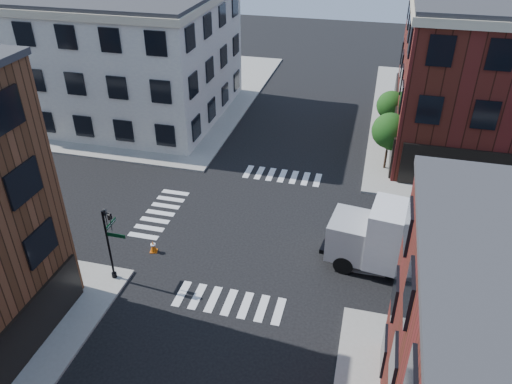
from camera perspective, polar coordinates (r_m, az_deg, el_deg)
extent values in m
plane|color=black|center=(32.43, 0.52, -4.12)|extent=(120.00, 120.00, 0.00)
cube|color=gray|center=(57.14, -15.41, 11.24)|extent=(30.00, 30.00, 0.15)
cube|color=silver|center=(50.44, -16.92, 14.87)|extent=(22.00, 16.00, 11.00)
cylinder|color=black|center=(39.92, 14.57, 3.65)|extent=(0.18, 0.18, 1.47)
cylinder|color=black|center=(39.59, 14.71, 4.59)|extent=(0.12, 0.12, 1.47)
sphere|color=#16350E|center=(38.89, 15.04, 6.79)|extent=(2.69, 2.69, 2.69)
sphere|color=#16350E|center=(39.03, 15.30, 5.95)|extent=(1.85, 1.85, 1.85)
cylinder|color=black|center=(45.38, 14.79, 7.01)|extent=(0.18, 0.18, 1.33)
cylinder|color=black|center=(45.12, 14.91, 7.77)|extent=(0.12, 0.12, 1.33)
sphere|color=#16350E|center=(44.55, 15.17, 9.56)|extent=(2.43, 2.43, 2.43)
sphere|color=#16350E|center=(44.64, 15.41, 8.88)|extent=(1.67, 1.67, 1.67)
cylinder|color=black|center=(28.26, -16.48, -6.01)|extent=(0.12, 0.12, 4.60)
cylinder|color=black|center=(29.49, -15.89, -9.09)|extent=(0.28, 0.28, 0.30)
cube|color=#053819|center=(27.52, -15.74, -4.80)|extent=(1.10, 0.03, 0.22)
cube|color=#053819|center=(28.01, -16.28, -3.56)|extent=(0.03, 1.10, 0.22)
imported|color=black|center=(27.25, -16.24, -3.34)|extent=(0.22, 0.18, 1.10)
imported|color=black|center=(27.64, -16.81, -2.91)|extent=(0.18, 0.22, 1.10)
cube|color=silver|center=(28.74, 19.33, -5.62)|extent=(6.95, 3.68, 3.55)
cube|color=maroon|center=(27.56, 19.08, -7.35)|extent=(2.50, 0.36, 0.80)
cube|color=maroon|center=(29.94, 19.57, -4.03)|extent=(2.50, 0.36, 0.80)
cube|color=#A5A5A7|center=(29.29, 10.70, -4.92)|extent=(2.62, 3.02, 2.29)
cube|color=black|center=(29.20, 8.70, -3.85)|extent=(0.39, 2.17, 1.03)
cube|color=black|center=(29.82, 16.10, -7.92)|extent=(9.23, 2.29, 0.29)
cylinder|color=black|center=(29.08, 9.96, -8.15)|extent=(1.19, 0.54, 1.14)
cylinder|color=black|center=(30.96, 10.96, -5.47)|extent=(1.19, 0.54, 1.14)
cylinder|color=black|center=(28.89, 18.04, -9.80)|extent=(1.19, 0.54, 1.14)
cylinder|color=black|center=(30.78, 18.50, -6.98)|extent=(1.19, 0.54, 1.14)
cylinder|color=black|center=(29.08, 23.45, -10.79)|extent=(1.19, 0.54, 1.14)
cylinder|color=black|center=(30.96, 23.55, -7.93)|extent=(1.19, 0.54, 1.14)
cube|color=#CF5609|center=(31.10, -11.59, -6.63)|extent=(0.53, 0.53, 0.05)
cone|color=#CF5609|center=(30.88, -11.66, -6.09)|extent=(0.50, 0.50, 0.79)
cylinder|color=white|center=(30.81, -11.68, -5.92)|extent=(0.30, 0.30, 0.09)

